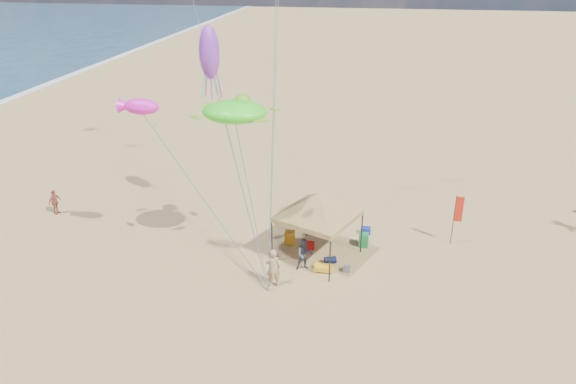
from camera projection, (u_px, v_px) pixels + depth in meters
name	position (u px, v px, depth m)	size (l,w,h in m)	color
ground	(277.00, 299.00, 24.78)	(280.00, 280.00, 0.00)	tan
canopy_tent	(318.00, 196.00, 26.80)	(6.15, 6.15, 4.15)	black
feather_flag	(458.00, 212.00, 28.65)	(0.44, 0.04, 2.85)	black
cooler_red	(309.00, 245.00, 28.87)	(0.54, 0.38, 0.38)	red
cooler_blue	(366.00, 231.00, 30.42)	(0.54, 0.38, 0.38)	#122699
bag_navy	(330.00, 260.00, 27.53)	(0.36, 0.36, 0.60)	black
bag_orange	(287.00, 222.00, 31.44)	(0.36, 0.36, 0.60)	red
chair_green	(364.00, 240.00, 29.09)	(0.50, 0.50, 0.70)	#178236
chair_yellow	(290.00, 237.00, 29.35)	(0.50, 0.50, 0.70)	#C47815
crate_grey	(347.00, 269.00, 26.84)	(0.34, 0.30, 0.28)	slate
beach_cart	(324.00, 268.00, 26.81)	(0.90, 0.50, 0.24)	gold
person_near_a	(273.00, 268.00, 25.40)	(0.70, 0.46, 1.92)	tan
person_near_b	(304.00, 254.00, 26.76)	(0.81, 0.63, 1.67)	#3E4355
person_near_c	(319.00, 223.00, 29.84)	(1.11, 0.64, 1.71)	silver
person_far_a	(55.00, 202.00, 32.52)	(0.90, 0.37, 1.54)	#AF5043
turtle_kite	(234.00, 112.00, 24.52)	(2.94, 2.35, 0.98)	#3AFF23
fish_kite	(141.00, 107.00, 24.85)	(1.68, 0.84, 0.75)	#FF1DCF
squid_kite	(209.00, 53.00, 27.96)	(1.06, 1.06, 2.76)	purple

